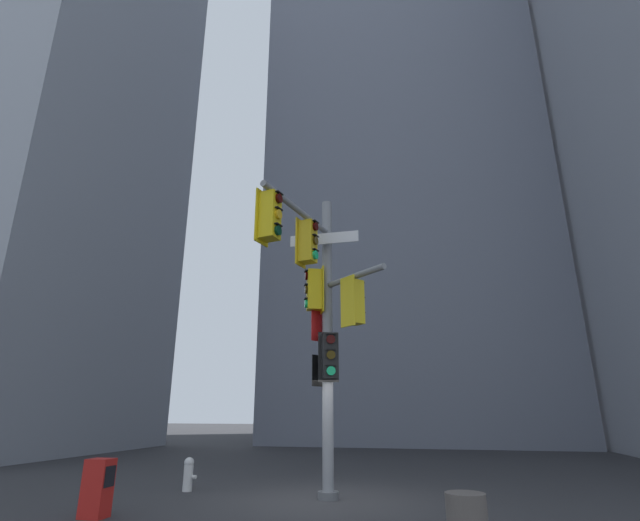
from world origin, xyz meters
TOP-DOWN VIEW (x-y plane):
  - ground at (0.00, 0.00)m, footprint 120.00×120.00m
  - building_tower_left at (-18.47, 8.32)m, footprint 12.37×12.37m
  - building_mid_block at (1.49, 23.73)m, footprint 17.57×17.57m
  - signal_pole_assembly at (-0.03, -0.60)m, footprint 2.45×3.38m
  - fire_hydrant at (-3.50, 0.31)m, footprint 0.33×0.23m
  - newspaper_box at (-3.71, -2.73)m, footprint 0.45×0.36m

SIDE VIEW (x-z plane):
  - ground at x=0.00m, z-range 0.00..0.00m
  - fire_hydrant at x=-3.50m, z-range 0.02..0.77m
  - newspaper_box at x=-3.71m, z-range 0.00..0.99m
  - signal_pole_assembly at x=-0.03m, z-range 0.67..7.69m
  - building_tower_left at x=-18.47m, z-range 0.00..47.51m
  - building_mid_block at x=1.49m, z-range 0.00..49.52m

